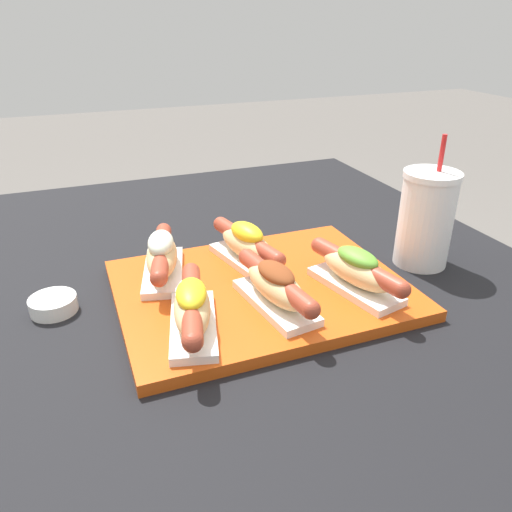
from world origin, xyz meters
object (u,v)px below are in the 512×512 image
(hot_dog_4, at_px, (247,245))
(drink_cup, at_px, (426,219))
(sauce_bowl, at_px, (53,304))
(hot_dog_0, at_px, (192,308))
(hot_dog_2, at_px, (356,270))
(hot_dog_1, at_px, (276,286))
(serving_tray, at_px, (261,289))
(hot_dog_3, at_px, (162,256))

(hot_dog_4, height_order, drink_cup, drink_cup)
(hot_dog_4, distance_m, sauce_bowl, 0.31)
(hot_dog_0, xyz_separation_m, hot_dog_4, (0.14, 0.16, 0.00))
(hot_dog_2, xyz_separation_m, drink_cup, (0.17, 0.07, 0.03))
(hot_dog_2, distance_m, drink_cup, 0.19)
(hot_dog_1, bearing_deg, sauce_bowl, 156.50)
(hot_dog_2, bearing_deg, hot_dog_4, 130.40)
(hot_dog_4, relative_size, sauce_bowl, 2.84)
(hot_dog_4, xyz_separation_m, drink_cup, (0.30, -0.08, 0.03))
(serving_tray, bearing_deg, hot_dog_3, 147.89)
(hot_dog_3, bearing_deg, hot_dog_4, -3.25)
(hot_dog_3, height_order, sauce_bowl, hot_dog_3)
(serving_tray, relative_size, drink_cup, 1.94)
(drink_cup, bearing_deg, serving_tray, -179.93)
(hot_dog_2, xyz_separation_m, hot_dog_4, (-0.12, 0.14, 0.00))
(hot_dog_2, xyz_separation_m, hot_dog_3, (-0.26, 0.15, 0.00))
(hot_dog_4, bearing_deg, hot_dog_1, -93.78)
(hot_dog_1, relative_size, hot_dog_3, 1.02)
(hot_dog_0, distance_m, hot_dog_4, 0.21)
(hot_dog_2, height_order, sauce_bowl, hot_dog_2)
(hot_dog_3, xyz_separation_m, hot_dog_4, (0.14, -0.01, -0.00))
(serving_tray, distance_m, drink_cup, 0.31)
(hot_dog_0, xyz_separation_m, sauce_bowl, (-0.18, 0.15, -0.04))
(hot_dog_4, height_order, sauce_bowl, hot_dog_4)
(hot_dog_0, height_order, hot_dog_2, same)
(sauce_bowl, relative_size, drink_cup, 0.30)
(hot_dog_1, bearing_deg, serving_tray, 87.10)
(hot_dog_2, bearing_deg, hot_dog_0, -177.05)
(drink_cup, bearing_deg, hot_dog_1, -167.74)
(hot_dog_1, xyz_separation_m, sauce_bowl, (-0.30, 0.13, -0.04))
(hot_dog_2, relative_size, hot_dog_3, 1.01)
(hot_dog_1, distance_m, drink_cup, 0.32)
(hot_dog_0, xyz_separation_m, drink_cup, (0.43, 0.08, 0.03))
(hot_dog_3, bearing_deg, serving_tray, -32.11)
(serving_tray, height_order, sauce_bowl, sauce_bowl)
(drink_cup, bearing_deg, hot_dog_4, 165.55)
(hot_dog_4, bearing_deg, drink_cup, -14.45)
(hot_dog_3, distance_m, drink_cup, 0.45)
(serving_tray, bearing_deg, hot_dog_4, 85.47)
(hot_dog_2, bearing_deg, sauce_bowl, 163.07)
(serving_tray, relative_size, hot_dog_2, 2.24)
(serving_tray, xyz_separation_m, hot_dog_2, (0.13, -0.07, 0.04))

